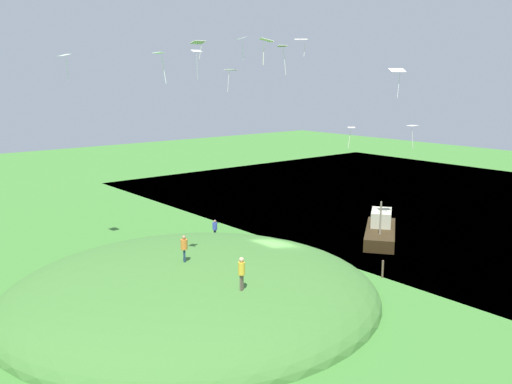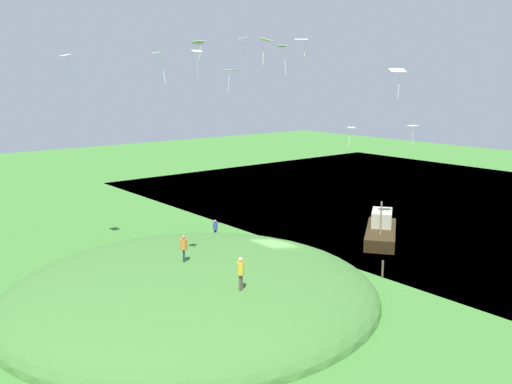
% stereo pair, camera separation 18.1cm
% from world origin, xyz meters
% --- Properties ---
extents(ground_plane, '(160.00, 160.00, 0.00)m').
position_xyz_m(ground_plane, '(0.00, 0.00, 0.00)').
color(ground_plane, '#3C762E').
extents(lake_water, '(50.57, 80.00, 0.40)m').
position_xyz_m(lake_water, '(-30.17, 0.00, -0.20)').
color(lake_water, '#2F556E').
rests_on(lake_water, ground_plane).
extents(grass_hill, '(23.67, 22.82, 5.22)m').
position_xyz_m(grass_hill, '(7.11, 0.25, 0.00)').
color(grass_hill, '#3D6F2F').
rests_on(grass_hill, ground_plane).
extents(boat_on_lake, '(7.59, 6.47, 3.75)m').
position_xyz_m(boat_on_lake, '(-12.19, -0.38, 0.81)').
color(boat_on_lake, '#312411').
rests_on(boat_on_lake, lake_water).
extents(person_watching_kites, '(0.56, 0.56, 1.62)m').
position_xyz_m(person_watching_kites, '(7.92, 0.75, 3.61)').
color(person_watching_kites, '#1D344C').
rests_on(person_watching_kites, grass_hill).
extents(person_on_hilltop, '(0.56, 0.56, 1.63)m').
position_xyz_m(person_on_hilltop, '(-1.47, -9.46, 1.02)').
color(person_on_hilltop, navy).
rests_on(person_on_hilltop, ground_plane).
extents(person_near_shore, '(0.43, 0.43, 1.82)m').
position_xyz_m(person_near_shore, '(7.57, 5.86, 3.44)').
color(person_near_shore, brown).
rests_on(person_near_shore, grass_hill).
extents(kite_0, '(0.85, 0.61, 1.67)m').
position_xyz_m(kite_0, '(-9.81, 3.89, 9.89)').
color(kite_0, white).
extents(kite_1, '(1.34, 1.23, 2.14)m').
position_xyz_m(kite_1, '(-9.37, 2.63, 13.86)').
color(kite_1, white).
extents(kite_2, '(1.26, 1.36, 1.57)m').
position_xyz_m(kite_2, '(2.76, 2.15, 15.52)').
color(kite_2, '#F1E5CE').
extents(kite_3, '(0.77, 0.68, 2.04)m').
position_xyz_m(kite_3, '(-2.02, -1.68, 15.34)').
color(kite_3, silver).
extents(kite_4, '(0.98, 1.17, 1.82)m').
position_xyz_m(kite_4, '(-3.02, -9.06, 13.98)').
color(kite_4, white).
extents(kite_5, '(0.92, 0.64, 1.19)m').
position_xyz_m(kite_5, '(4.04, -3.15, 15.61)').
color(kite_5, silver).
extents(kite_6, '(0.72, 1.01, 1.93)m').
position_xyz_m(kite_6, '(9.12, -13.02, 14.94)').
color(kite_6, white).
extents(kite_7, '(1.21, 1.18, 1.34)m').
position_xyz_m(kite_7, '(-5.51, -3.46, 16.23)').
color(kite_7, white).
extents(kite_8, '(0.82, 0.82, 1.41)m').
position_xyz_m(kite_8, '(-3.65, 3.37, 10.05)').
color(kite_8, '#F7E1D2').
extents(kite_9, '(1.11, 1.28, 1.73)m').
position_xyz_m(kite_9, '(-2.46, -7.03, 16.33)').
color(kite_9, white).
extents(kite_10, '(0.83, 0.62, 2.24)m').
position_xyz_m(kite_10, '(0.34, -8.96, 15.25)').
color(kite_10, white).
extents(kite_11, '(0.77, 0.73, 1.61)m').
position_xyz_m(kite_11, '(9.76, 1.85, 14.47)').
color(kite_11, white).
extents(mooring_post, '(0.14, 0.14, 1.22)m').
position_xyz_m(mooring_post, '(-4.80, 5.61, 0.61)').
color(mooring_post, brown).
rests_on(mooring_post, ground_plane).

